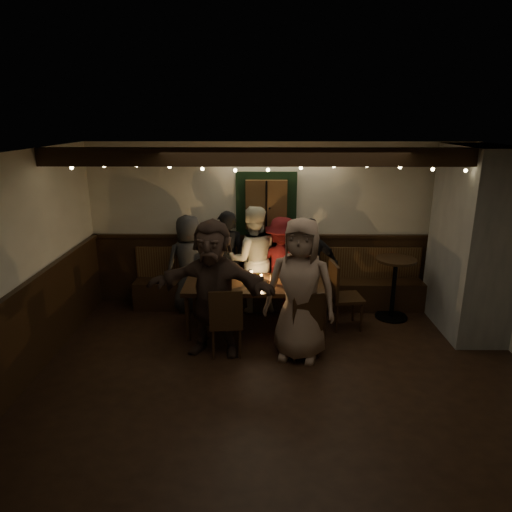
{
  "coord_description": "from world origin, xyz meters",
  "views": [
    {
      "loc": [
        -0.29,
        -4.63,
        2.95
      ],
      "look_at": [
        -0.35,
        1.6,
        1.05
      ],
      "focal_mm": 32.0,
      "sensor_mm": 36.0,
      "label": 1
    }
  ],
  "objects_px": {
    "chair_near_left": "(226,319)",
    "chair_near_right": "(305,321)",
    "person_e": "(310,266)",
    "person_g": "(300,290)",
    "person_f": "(213,288)",
    "person_d": "(282,265)",
    "person_a": "(190,263)",
    "dining_table": "(256,287)",
    "chair_end": "(340,292)",
    "person_b": "(227,261)",
    "high_top": "(394,281)",
    "person_c": "(253,259)"
  },
  "relations": [
    {
      "from": "chair_near_left",
      "to": "chair_near_right",
      "type": "height_order",
      "value": "chair_near_left"
    },
    {
      "from": "person_e",
      "to": "person_g",
      "type": "relative_size",
      "value": 0.82
    },
    {
      "from": "chair_near_right",
      "to": "person_f",
      "type": "height_order",
      "value": "person_f"
    },
    {
      "from": "chair_near_right",
      "to": "person_d",
      "type": "relative_size",
      "value": 0.59
    },
    {
      "from": "chair_near_right",
      "to": "person_g",
      "type": "bearing_deg",
      "value": 166.61
    },
    {
      "from": "person_d",
      "to": "person_f",
      "type": "relative_size",
      "value": 0.85
    },
    {
      "from": "person_a",
      "to": "dining_table",
      "type": "bearing_deg",
      "value": 119.99
    },
    {
      "from": "person_f",
      "to": "chair_end",
      "type": "bearing_deg",
      "value": 32.89
    },
    {
      "from": "chair_near_left",
      "to": "person_e",
      "type": "height_order",
      "value": "person_e"
    },
    {
      "from": "person_b",
      "to": "person_f",
      "type": "height_order",
      "value": "person_f"
    },
    {
      "from": "high_top",
      "to": "person_g",
      "type": "height_order",
      "value": "person_g"
    },
    {
      "from": "person_g",
      "to": "chair_end",
      "type": "bearing_deg",
      "value": 67.32
    },
    {
      "from": "dining_table",
      "to": "person_d",
      "type": "distance_m",
      "value": 0.83
    },
    {
      "from": "chair_end",
      "to": "person_a",
      "type": "xyz_separation_m",
      "value": [
        -2.26,
        0.65,
        0.21
      ]
    },
    {
      "from": "person_b",
      "to": "person_f",
      "type": "bearing_deg",
      "value": 81.55
    },
    {
      "from": "person_c",
      "to": "person_d",
      "type": "bearing_deg",
      "value": 169.91
    },
    {
      "from": "high_top",
      "to": "person_g",
      "type": "distance_m",
      "value": 1.96
    },
    {
      "from": "person_d",
      "to": "person_g",
      "type": "height_order",
      "value": "person_g"
    },
    {
      "from": "dining_table",
      "to": "person_g",
      "type": "height_order",
      "value": "person_g"
    },
    {
      "from": "dining_table",
      "to": "person_e",
      "type": "relative_size",
      "value": 1.34
    },
    {
      "from": "person_c",
      "to": "person_d",
      "type": "xyz_separation_m",
      "value": [
        0.46,
        -0.02,
        -0.08
      ]
    },
    {
      "from": "person_d",
      "to": "high_top",
      "type": "bearing_deg",
      "value": -169.3
    },
    {
      "from": "chair_near_right",
      "to": "chair_near_left",
      "type": "bearing_deg",
      "value": 179.25
    },
    {
      "from": "chair_end",
      "to": "person_e",
      "type": "height_order",
      "value": "person_e"
    },
    {
      "from": "dining_table",
      "to": "person_f",
      "type": "distance_m",
      "value": 0.88
    },
    {
      "from": "chair_end",
      "to": "person_e",
      "type": "bearing_deg",
      "value": 121.95
    },
    {
      "from": "chair_end",
      "to": "person_e",
      "type": "distance_m",
      "value": 0.73
    },
    {
      "from": "chair_near_left",
      "to": "high_top",
      "type": "xyz_separation_m",
      "value": [
        2.45,
        1.2,
        0.08
      ]
    },
    {
      "from": "chair_end",
      "to": "person_b",
      "type": "height_order",
      "value": "person_b"
    },
    {
      "from": "person_a",
      "to": "person_g",
      "type": "bearing_deg",
      "value": 112.05
    },
    {
      "from": "person_b",
      "to": "chair_near_right",
      "type": "bearing_deg",
      "value": 119.36
    },
    {
      "from": "person_a",
      "to": "person_b",
      "type": "xyz_separation_m",
      "value": [
        0.59,
        0.03,
        0.03
      ]
    },
    {
      "from": "dining_table",
      "to": "high_top",
      "type": "height_order",
      "value": "high_top"
    },
    {
      "from": "person_c",
      "to": "high_top",
      "type": "bearing_deg",
      "value": 164.2
    },
    {
      "from": "dining_table",
      "to": "chair_end",
      "type": "height_order",
      "value": "chair_end"
    },
    {
      "from": "person_a",
      "to": "person_c",
      "type": "distance_m",
      "value": 0.99
    },
    {
      "from": "chair_near_right",
      "to": "person_b",
      "type": "relative_size",
      "value": 0.56
    },
    {
      "from": "person_f",
      "to": "person_e",
      "type": "bearing_deg",
      "value": 54.15
    },
    {
      "from": "person_b",
      "to": "person_a",
      "type": "bearing_deg",
      "value": -2.33
    },
    {
      "from": "dining_table",
      "to": "person_c",
      "type": "height_order",
      "value": "person_c"
    },
    {
      "from": "chair_near_left",
      "to": "person_c",
      "type": "height_order",
      "value": "person_c"
    },
    {
      "from": "person_d",
      "to": "dining_table",
      "type": "bearing_deg",
      "value": 81.38
    },
    {
      "from": "chair_end",
      "to": "person_d",
      "type": "xyz_separation_m",
      "value": [
        -0.81,
        0.63,
        0.2
      ]
    },
    {
      "from": "dining_table",
      "to": "person_e",
      "type": "xyz_separation_m",
      "value": [
        0.84,
        0.69,
        0.09
      ]
    },
    {
      "from": "person_e",
      "to": "person_b",
      "type": "bearing_deg",
      "value": -5.15
    },
    {
      "from": "person_b",
      "to": "person_c",
      "type": "bearing_deg",
      "value": 170.08
    },
    {
      "from": "chair_end",
      "to": "person_b",
      "type": "xyz_separation_m",
      "value": [
        -1.67,
        0.68,
        0.24
      ]
    },
    {
      "from": "chair_near_left",
      "to": "person_f",
      "type": "bearing_deg",
      "value": 144.9
    },
    {
      "from": "chair_near_right",
      "to": "person_d",
      "type": "xyz_separation_m",
      "value": [
        -0.22,
        1.51,
        0.25
      ]
    },
    {
      "from": "high_top",
      "to": "person_e",
      "type": "distance_m",
      "value": 1.28
    }
  ]
}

